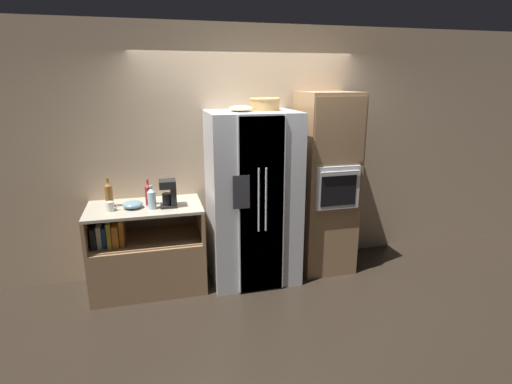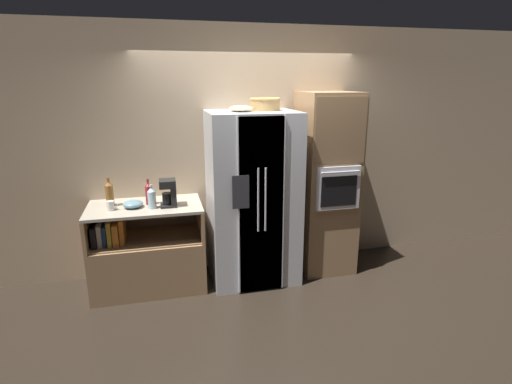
# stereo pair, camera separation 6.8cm
# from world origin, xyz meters

# --- Properties ---
(ground_plane) EXTENTS (20.00, 20.00, 0.00)m
(ground_plane) POSITION_xyz_m (0.00, 0.00, 0.00)
(ground_plane) COLOR black
(wall_back) EXTENTS (12.00, 0.06, 2.80)m
(wall_back) POSITION_xyz_m (0.00, 0.47, 1.40)
(wall_back) COLOR tan
(wall_back) RESTS_ON ground_plane
(counter_left) EXTENTS (1.18, 0.68, 0.94)m
(counter_left) POSITION_xyz_m (-1.20, 0.10, 0.35)
(counter_left) COLOR #93704C
(counter_left) RESTS_ON ground_plane
(refrigerator) EXTENTS (0.95, 0.79, 1.89)m
(refrigerator) POSITION_xyz_m (-0.03, 0.06, 0.95)
(refrigerator) COLOR silver
(refrigerator) RESTS_ON ground_plane
(wall_oven) EXTENTS (0.61, 0.70, 2.08)m
(wall_oven) POSITION_xyz_m (0.86, 0.12, 1.04)
(wall_oven) COLOR #93704C
(wall_oven) RESTS_ON ground_plane
(wicker_basket) EXTENTS (0.33, 0.33, 0.13)m
(wicker_basket) POSITION_xyz_m (0.13, 0.15, 1.96)
(wicker_basket) COLOR tan
(wicker_basket) RESTS_ON refrigerator
(fruit_bowl) EXTENTS (0.25, 0.25, 0.06)m
(fruit_bowl) POSITION_xyz_m (-0.15, 0.04, 1.92)
(fruit_bowl) COLOR beige
(fruit_bowl) RESTS_ON refrigerator
(bottle_tall) EXTENTS (0.08, 0.08, 0.25)m
(bottle_tall) POSITION_xyz_m (-1.10, -0.01, 1.05)
(bottle_tall) COLOR silver
(bottle_tall) RESTS_ON counter_left
(bottle_short) EXTENTS (0.08, 0.08, 0.31)m
(bottle_short) POSITION_xyz_m (-1.53, 0.17, 1.07)
(bottle_short) COLOR brown
(bottle_short) RESTS_ON counter_left
(bottle_wide) EXTENTS (0.07, 0.07, 0.27)m
(bottle_wide) POSITION_xyz_m (-1.14, 0.14, 1.06)
(bottle_wide) COLOR maroon
(bottle_wide) RESTS_ON counter_left
(mug) EXTENTS (0.11, 0.08, 0.10)m
(mug) POSITION_xyz_m (-1.51, 0.02, 0.98)
(mug) COLOR silver
(mug) RESTS_ON counter_left
(mixing_bowl) EXTENTS (0.20, 0.20, 0.08)m
(mixing_bowl) POSITION_xyz_m (-1.30, 0.06, 0.97)
(mixing_bowl) COLOR #668C99
(mixing_bowl) RESTS_ON counter_left
(coffee_maker) EXTENTS (0.17, 0.18, 0.28)m
(coffee_maker) POSITION_xyz_m (-0.92, 0.03, 1.09)
(coffee_maker) COLOR black
(coffee_maker) RESTS_ON counter_left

